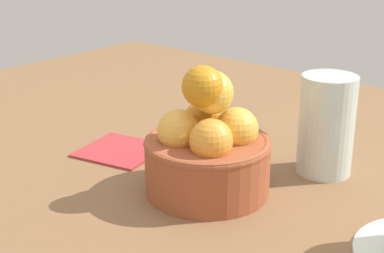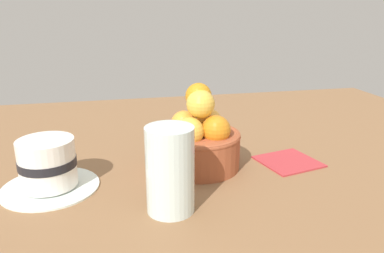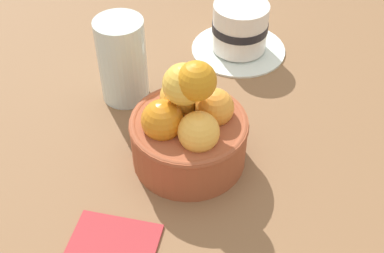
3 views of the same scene
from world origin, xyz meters
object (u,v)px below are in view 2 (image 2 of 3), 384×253
object	(u,v)px
terracotta_bowl	(200,139)
coffee_cup	(48,167)
water_glass	(170,170)
folded_napkin	(288,161)

from	to	relation	value
terracotta_bowl	coffee_cup	bearing A→B (deg)	7.01
coffee_cup	water_glass	world-z (taller)	water_glass
terracotta_bowl	coffee_cup	world-z (taller)	terracotta_bowl
coffee_cup	water_glass	size ratio (longest dim) A/B	1.23
folded_napkin	water_glass	bearing A→B (deg)	26.87
coffee_cup	water_glass	xyz separation A→B (cm)	(-16.68, 10.04, 2.35)
water_glass	coffee_cup	bearing A→B (deg)	-31.04
terracotta_bowl	folded_napkin	xyz separation A→B (cm)	(-15.66, 1.46, -4.71)
coffee_cup	folded_napkin	world-z (taller)	coffee_cup
folded_napkin	coffee_cup	bearing A→B (deg)	2.11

